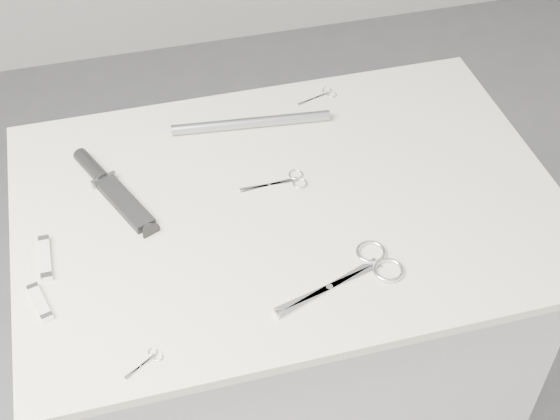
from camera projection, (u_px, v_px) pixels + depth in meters
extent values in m
cube|color=#B7B7B5|center=(287.00, 348.00, 1.77)|extent=(0.90, 0.60, 0.90)
cube|color=beige|center=(288.00, 203.00, 1.44)|extent=(1.00, 0.70, 0.02)
cube|color=silver|center=(329.00, 287.00, 1.29)|extent=(0.20, 0.09, 0.00)
cylinder|color=silver|center=(329.00, 287.00, 1.28)|extent=(0.01, 0.01, 0.01)
torus|color=silver|center=(371.00, 252.00, 1.34)|extent=(0.05, 0.05, 0.01)
torus|color=silver|center=(388.00, 270.00, 1.31)|extent=(0.05, 0.05, 0.01)
cube|color=silver|center=(269.00, 185.00, 1.46)|extent=(0.11, 0.02, 0.00)
cylinder|color=silver|center=(269.00, 185.00, 1.46)|extent=(0.01, 0.01, 0.00)
torus|color=silver|center=(296.00, 175.00, 1.48)|extent=(0.03, 0.03, 0.00)
torus|color=silver|center=(300.00, 184.00, 1.46)|extent=(0.03, 0.03, 0.00)
cube|color=silver|center=(314.00, 99.00, 1.66)|extent=(0.08, 0.04, 0.00)
cylinder|color=silver|center=(314.00, 98.00, 1.65)|extent=(0.00, 0.00, 0.00)
torus|color=silver|center=(327.00, 90.00, 1.68)|extent=(0.02, 0.02, 0.00)
torus|color=silver|center=(332.00, 95.00, 1.66)|extent=(0.02, 0.02, 0.00)
cube|color=silver|center=(141.00, 366.00, 1.18)|extent=(0.05, 0.04, 0.00)
cylinder|color=silver|center=(140.00, 366.00, 1.18)|extent=(0.00, 0.00, 0.00)
torus|color=silver|center=(153.00, 352.00, 1.19)|extent=(0.02, 0.02, 0.00)
torus|color=silver|center=(158.00, 357.00, 1.19)|extent=(0.02, 0.02, 0.00)
cube|color=black|center=(125.00, 202.00, 1.42)|extent=(0.10, 0.16, 0.02)
cube|color=#919399|center=(104.00, 179.00, 1.46)|extent=(0.06, 0.03, 0.02)
cylinder|color=black|center=(91.00, 166.00, 1.49)|extent=(0.07, 0.10, 0.03)
cube|color=silver|center=(40.00, 303.00, 1.26)|extent=(0.04, 0.08, 0.01)
cube|color=silver|center=(33.00, 288.00, 1.28)|extent=(0.02, 0.01, 0.01)
cube|color=silver|center=(47.00, 317.00, 1.24)|extent=(0.02, 0.01, 0.01)
cube|color=silver|center=(45.00, 258.00, 1.33)|extent=(0.02, 0.10, 0.01)
cube|color=silver|center=(44.00, 239.00, 1.36)|extent=(0.02, 0.01, 0.01)
cube|color=silver|center=(47.00, 276.00, 1.30)|extent=(0.02, 0.01, 0.01)
cylinder|color=#919399|center=(251.00, 123.00, 1.58)|extent=(0.32, 0.06, 0.02)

